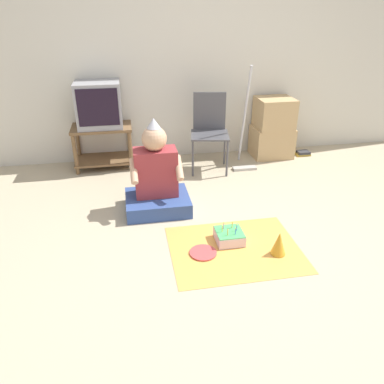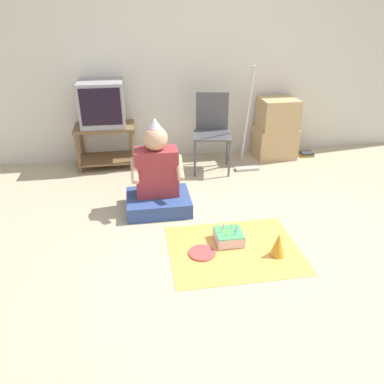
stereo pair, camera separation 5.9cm
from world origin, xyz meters
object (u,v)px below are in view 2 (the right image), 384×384
Objects in this scene: book_pile at (306,154)px; party_hat_blue at (278,244)px; birthday_cake at (229,237)px; tv at (102,104)px; cardboard_box_stack at (276,129)px; person_seated at (157,181)px; folding_chair at (212,127)px; dust_mop at (247,141)px; paper_plate at (202,253)px.

party_hat_blue is at bearing -119.97° from book_pile.
birthday_cake is at bearing -130.24° from book_pile.
party_hat_blue is (1.37, -2.05, -0.65)m from tv.
cardboard_box_stack is 4.01× the size of book_pile.
book_pile is at bearing 27.98° from person_seated.
folding_chair reaches higher than book_pile.
dust_mop reaches higher than folding_chair.
folding_chair is 1.38m from book_pile.
tv reaches higher than folding_chair.
birthday_cake is at bearing -60.19° from tv.
tv reaches higher than party_hat_blue.
birthday_cake is at bearing -120.20° from cardboard_box_stack.
dust_mop is 1.76m from party_hat_blue.
dust_mop is at bearing 81.75° from party_hat_blue.
dust_mop is at bearing -11.51° from tv.
dust_mop reaches higher than person_seated.
party_hat_blue reaches higher than birthday_cake.
tv is 2.23m from paper_plate.
book_pile is at bearing 60.03° from party_hat_blue.
cardboard_box_stack is at bearing 33.52° from dust_mop.
birthday_cake is at bearing -96.52° from folding_chair.
person_seated is (-0.70, -0.90, -0.21)m from folding_chair.
folding_chair is 4.71× the size of book_pile.
cardboard_box_stack is 3.33× the size of birthday_cake.
person_seated reaches higher than paper_plate.
person_seated reaches higher than folding_chair.
tv is 2.55m from party_hat_blue.
tv is 0.42× the size of dust_mop.
person_seated is (-1.57, -1.12, -0.07)m from cardboard_box_stack.
tv is at bearing 112.25° from paper_plate.
party_hat_blue is at bearing -85.21° from folding_chair.
cardboard_box_stack is at bearing 56.12° from paper_plate.
book_pile is (0.88, 0.24, -0.31)m from dust_mop.
book_pile is (1.29, 0.16, -0.47)m from folding_chair.
folding_chair is 1.16m from person_seated.
book_pile is at bearing 49.76° from birthday_cake.
paper_plate is (-0.43, -1.70, -0.49)m from folding_chair.
tv reaches higher than paper_plate.
folding_chair reaches higher than party_hat_blue.
dust_mop is at bearing -164.57° from book_pile.
person_seated reaches higher than birthday_cake.
party_hat_blue is at bearing -46.78° from person_seated.
cardboard_box_stack is 3.87× the size of party_hat_blue.
book_pile is 0.83× the size of birthday_cake.
dust_mop is 1.37m from person_seated.
party_hat_blue is at bearing -35.56° from birthday_cake.
tv is 0.57× the size of person_seated.
tv is at bearing 119.81° from birthday_cake.
paper_plate is (0.80, -1.94, -0.74)m from tv.
person_seated is at bearing -143.66° from dust_mop.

